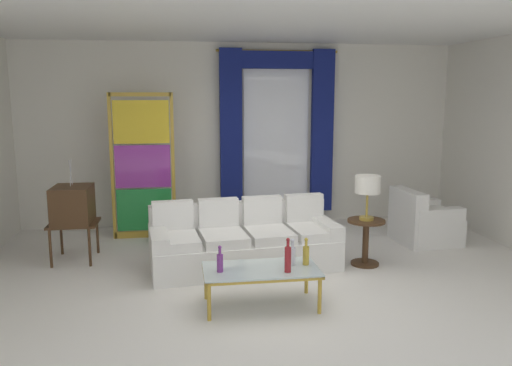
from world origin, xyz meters
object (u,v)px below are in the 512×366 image
(bottle_blue_decanter, at_px, (220,262))
(bottle_amber_squat, at_px, (292,254))
(armchair_white, at_px, (422,223))
(round_side_table, at_px, (366,238))
(couch_white_long, at_px, (243,243))
(stained_glass_divider, at_px, (143,169))
(coffee_table, at_px, (261,272))
(peacock_figurine, at_px, (166,231))
(bottle_crystal_tall, at_px, (288,258))
(bottle_ruby_flask, at_px, (306,254))
(vintage_tv, at_px, (73,206))
(table_lamp_brass, at_px, (368,186))

(bottle_blue_decanter, distance_m, bottle_amber_squat, 0.77)
(armchair_white, xyz_separation_m, round_side_table, (-1.19, -0.85, 0.07))
(bottle_blue_decanter, distance_m, round_side_table, 2.27)
(couch_white_long, bearing_deg, bottle_amber_squat, -73.50)
(bottle_blue_decanter, distance_m, stained_glass_divider, 3.06)
(coffee_table, distance_m, armchair_white, 3.35)
(coffee_table, relative_size, peacock_figurine, 1.98)
(bottle_blue_decanter, distance_m, bottle_crystal_tall, 0.68)
(bottle_blue_decanter, relative_size, bottle_ruby_flask, 0.94)
(bottle_blue_decanter, height_order, bottle_crystal_tall, bottle_crystal_tall)
(vintage_tv, xyz_separation_m, stained_glass_divider, (0.85, 0.98, 0.33))
(couch_white_long, relative_size, coffee_table, 2.04)
(bottle_ruby_flask, distance_m, vintage_tv, 3.24)
(bottle_blue_decanter, distance_m, bottle_ruby_flask, 0.91)
(bottle_amber_squat, height_order, peacock_figurine, bottle_amber_squat)
(bottle_blue_decanter, relative_size, round_side_table, 0.46)
(bottle_blue_decanter, height_order, bottle_ruby_flask, bottle_ruby_flask)
(coffee_table, xyz_separation_m, armchair_white, (2.73, 1.94, -0.08))
(round_side_table, xyz_separation_m, table_lamp_brass, (0.00, 0.00, 0.67))
(bottle_ruby_flask, height_order, round_side_table, bottle_ruby_flask)
(bottle_blue_decanter, distance_m, vintage_tv, 2.60)
(bottle_blue_decanter, bearing_deg, bottle_ruby_flask, 5.50)
(couch_white_long, bearing_deg, peacock_figurine, 133.24)
(vintage_tv, bearing_deg, bottle_crystal_tall, -39.21)
(armchair_white, distance_m, round_side_table, 1.46)
(bottle_blue_decanter, height_order, peacock_figurine, bottle_blue_decanter)
(vintage_tv, height_order, stained_glass_divider, stained_glass_divider)
(bottle_crystal_tall, bearing_deg, couch_white_long, 100.61)
(couch_white_long, distance_m, round_side_table, 1.57)
(couch_white_long, bearing_deg, stained_glass_divider, 130.70)
(bottle_crystal_tall, distance_m, table_lamp_brass, 1.85)
(couch_white_long, height_order, table_lamp_brass, table_lamp_brass)
(coffee_table, relative_size, round_side_table, 1.99)
(bottle_crystal_tall, xyz_separation_m, peacock_figurine, (-1.27, 2.50, -0.34))
(armchair_white, bearing_deg, peacock_figurine, 173.70)
(coffee_table, bearing_deg, vintage_tv, 139.99)
(bottle_crystal_tall, distance_m, armchair_white, 3.26)
(bottle_amber_squat, bearing_deg, bottle_ruby_flask, -7.73)
(bottle_amber_squat, relative_size, stained_glass_divider, 0.13)
(bottle_amber_squat, xyz_separation_m, table_lamp_brass, (1.20, 1.03, 0.51))
(bottle_ruby_flask, xyz_separation_m, armchair_white, (2.25, 1.90, -0.24))
(bottle_crystal_tall, height_order, peacock_figurine, bottle_crystal_tall)
(vintage_tv, relative_size, peacock_figurine, 2.24)
(coffee_table, relative_size, bottle_crystal_tall, 3.34)
(bottle_blue_decanter, xyz_separation_m, vintage_tv, (-1.77, 1.89, 0.21))
(couch_white_long, relative_size, vintage_tv, 1.80)
(round_side_table, bearing_deg, vintage_tv, 168.61)
(bottle_blue_decanter, xyz_separation_m, table_lamp_brass, (1.96, 1.14, 0.51))
(vintage_tv, xyz_separation_m, peacock_figurine, (1.17, 0.51, -0.51))
(couch_white_long, bearing_deg, armchair_white, 13.38)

